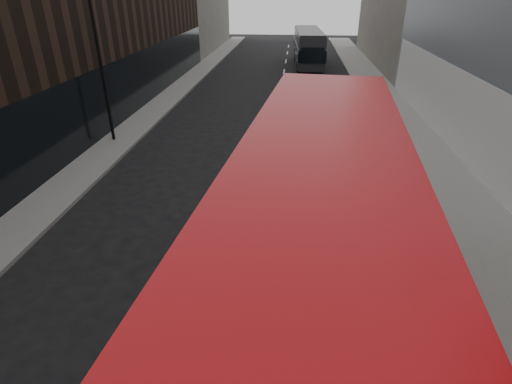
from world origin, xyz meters
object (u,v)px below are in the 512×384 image
(grey_bus, at_px, (308,47))
(car_a, at_px, (354,159))
(car_b, at_px, (328,119))
(street_lamp, at_px, (102,60))
(red_bus, at_px, (314,274))
(car_c, at_px, (310,96))

(grey_bus, bearing_deg, car_a, -89.58)
(grey_bus, bearing_deg, car_b, -90.64)
(street_lamp, height_order, red_bus, street_lamp)
(street_lamp, bearing_deg, red_bus, -53.99)
(red_bus, distance_m, car_c, 21.56)
(grey_bus, height_order, car_c, grey_bus)
(car_a, bearing_deg, car_c, 91.75)
(car_a, bearing_deg, street_lamp, 159.45)
(street_lamp, bearing_deg, car_b, 15.25)
(car_b, bearing_deg, grey_bus, 87.89)
(red_bus, xyz_separation_m, grey_bus, (0.66, 36.80, -1.00))
(red_bus, xyz_separation_m, car_a, (2.17, 10.52, -2.09))
(street_lamp, bearing_deg, car_c, 37.41)
(car_a, height_order, car_b, car_a)
(car_a, xyz_separation_m, car_c, (-1.60, 10.93, -0.03))
(red_bus, distance_m, grey_bus, 36.82)
(red_bus, distance_m, car_b, 16.79)
(car_b, bearing_deg, street_lamp, -169.11)
(red_bus, xyz_separation_m, car_c, (0.57, 21.45, -2.12))
(red_bus, xyz_separation_m, car_b, (1.45, 16.58, -2.23))
(car_a, bearing_deg, red_bus, -108.22)
(car_b, bearing_deg, car_a, -87.54)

